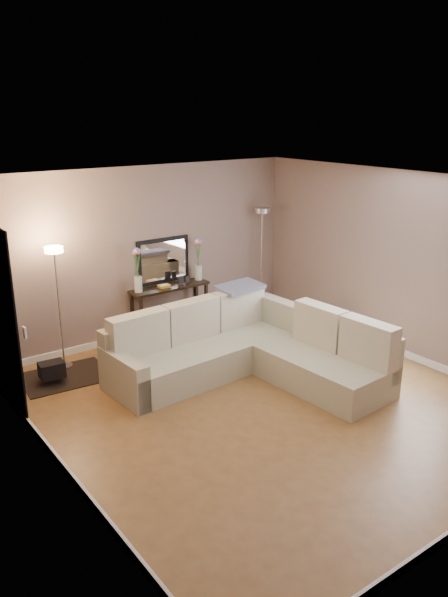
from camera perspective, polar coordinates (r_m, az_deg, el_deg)
floor at (r=7.15m, az=3.84°, el=-10.07°), size 5.00×5.50×0.01m
ceiling at (r=6.36m, az=4.34°, el=11.16°), size 5.00×5.50×0.01m
wall_back at (r=8.84m, az=-7.54°, el=4.41°), size 5.00×0.02×2.60m
wall_left at (r=5.46m, az=-16.60°, el=-4.92°), size 0.02×5.50×2.60m
wall_right at (r=8.42m, az=17.28°, el=3.06°), size 0.02×5.50×2.60m
baseboard_back at (r=9.20m, az=-7.15°, el=-3.21°), size 5.00×0.03×0.10m
baseboard_left at (r=6.05m, az=-15.28°, el=-15.85°), size 0.03×5.50×0.10m
baseboard_right at (r=8.79m, az=16.43°, el=-4.85°), size 0.03×5.50×0.10m
doorway at (r=7.07m, az=-21.00°, el=-1.85°), size 0.02×1.20×2.20m
switch_plate at (r=6.26m, az=-18.96°, el=-3.17°), size 0.02×0.08×0.12m
sectional_sofa at (r=7.68m, az=2.13°, el=-5.03°), size 2.85×2.63×0.95m
throw_blanket at (r=8.24m, az=1.59°, el=1.14°), size 0.72×0.47×0.09m
console_table at (r=9.01m, az=-5.72°, el=-0.94°), size 1.28×0.37×0.78m
leaning_mirror at (r=8.98m, az=-5.98°, el=3.72°), size 0.90×0.06×0.71m
table_decor at (r=8.91m, az=-5.26°, el=1.42°), size 0.54×0.12×0.13m
flower_vase_left at (r=8.61m, az=-8.46°, el=2.45°), size 0.15×0.12×0.67m
flower_vase_right at (r=9.15m, az=-2.55°, el=3.57°), size 0.15×0.12×0.67m
floor_lamp_lit at (r=7.91m, az=-16.06°, el=1.39°), size 0.26×0.26×1.68m
floor_lamp_unlit at (r=9.75m, az=3.70°, el=5.76°), size 0.28×0.28×1.83m
charcoal_rug at (r=8.01m, az=-15.32°, el=-7.40°), size 1.16×0.91×0.01m
black_bag at (r=7.81m, az=-16.53°, el=-6.70°), size 0.33×0.24×0.20m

